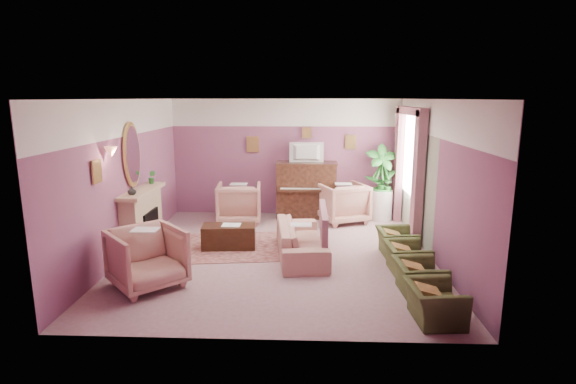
{
  "coord_description": "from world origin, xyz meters",
  "views": [
    {
      "loc": [
        0.48,
        -7.85,
        2.82
      ],
      "look_at": [
        0.15,
        0.4,
        1.08
      ],
      "focal_mm": 28.0,
      "sensor_mm": 36.0,
      "label": 1
    }
  ],
  "objects_px": {
    "floral_armchair_front": "(147,255)",
    "olive_chair_a": "(435,297)",
    "sofa": "(301,234)",
    "floral_armchair_left": "(239,201)",
    "side_table": "(381,205)",
    "coffee_table": "(229,236)",
    "piano": "(306,190)",
    "olive_chair_c": "(407,253)",
    "floral_armchair_right": "(343,201)",
    "television": "(307,151)",
    "olive_chair_b": "(419,273)",
    "olive_chair_d": "(397,238)"
  },
  "relations": [
    {
      "from": "television",
      "to": "floral_armchair_right",
      "type": "xyz_separation_m",
      "value": [
        0.85,
        -0.39,
        -1.09
      ]
    },
    {
      "from": "coffee_table",
      "to": "side_table",
      "type": "relative_size",
      "value": 1.43
    },
    {
      "from": "side_table",
      "to": "olive_chair_b",
      "type": "bearing_deg",
      "value": -91.58
    },
    {
      "from": "floral_armchair_front",
      "to": "olive_chair_a",
      "type": "relative_size",
      "value": 1.34
    },
    {
      "from": "television",
      "to": "floral_armchair_right",
      "type": "relative_size",
      "value": 0.79
    },
    {
      "from": "coffee_table",
      "to": "olive_chair_d",
      "type": "xyz_separation_m",
      "value": [
        3.12,
        -0.29,
        0.1
      ]
    },
    {
      "from": "floral_armchair_right",
      "to": "floral_armchair_front",
      "type": "relative_size",
      "value": 1.0
    },
    {
      "from": "floral_armchair_left",
      "to": "olive_chair_d",
      "type": "bearing_deg",
      "value": -33.45
    },
    {
      "from": "floral_armchair_left",
      "to": "side_table",
      "type": "xyz_separation_m",
      "value": [
        3.3,
        0.37,
        -0.16
      ]
    },
    {
      "from": "television",
      "to": "olive_chair_c",
      "type": "distance_m",
      "value": 4.02
    },
    {
      "from": "olive_chair_c",
      "to": "side_table",
      "type": "xyz_separation_m",
      "value": [
        0.11,
        3.3,
        0.02
      ]
    },
    {
      "from": "floral_armchair_left",
      "to": "floral_armchair_right",
      "type": "bearing_deg",
      "value": 2.82
    },
    {
      "from": "floral_armchair_left",
      "to": "floral_armchair_front",
      "type": "xyz_separation_m",
      "value": [
        -0.86,
        -3.65,
        0.0
      ]
    },
    {
      "from": "olive_chair_a",
      "to": "olive_chair_c",
      "type": "relative_size",
      "value": 1.0
    },
    {
      "from": "coffee_table",
      "to": "floral_armchair_left",
      "type": "relative_size",
      "value": 0.99
    },
    {
      "from": "piano",
      "to": "olive_chair_c",
      "type": "bearing_deg",
      "value": -64.69
    },
    {
      "from": "side_table",
      "to": "television",
      "type": "bearing_deg",
      "value": 175.48
    },
    {
      "from": "olive_chair_a",
      "to": "coffee_table",
      "type": "bearing_deg",
      "value": 138.56
    },
    {
      "from": "side_table",
      "to": "coffee_table",
      "type": "bearing_deg",
      "value": -146.0
    },
    {
      "from": "television",
      "to": "floral_armchair_front",
      "type": "relative_size",
      "value": 0.79
    },
    {
      "from": "sofa",
      "to": "side_table",
      "type": "distance_m",
      "value": 3.16
    },
    {
      "from": "piano",
      "to": "olive_chair_a",
      "type": "relative_size",
      "value": 1.85
    },
    {
      "from": "floral_armchair_left",
      "to": "floral_armchair_right",
      "type": "distance_m",
      "value": 2.39
    },
    {
      "from": "floral_armchair_front",
      "to": "side_table",
      "type": "height_order",
      "value": "floral_armchair_front"
    },
    {
      "from": "piano",
      "to": "coffee_table",
      "type": "distance_m",
      "value": 2.82
    },
    {
      "from": "sofa",
      "to": "olive_chair_a",
      "type": "relative_size",
      "value": 2.7
    },
    {
      "from": "piano",
      "to": "side_table",
      "type": "height_order",
      "value": "piano"
    },
    {
      "from": "floral_armchair_left",
      "to": "olive_chair_b",
      "type": "bearing_deg",
      "value": -49.6
    },
    {
      "from": "floral_armchair_left",
      "to": "side_table",
      "type": "distance_m",
      "value": 3.33
    },
    {
      "from": "television",
      "to": "floral_armchair_front",
      "type": "xyz_separation_m",
      "value": [
        -2.4,
        -4.16,
        -1.09
      ]
    },
    {
      "from": "coffee_table",
      "to": "sofa",
      "type": "relative_size",
      "value": 0.49
    },
    {
      "from": "sofa",
      "to": "olive_chair_a",
      "type": "xyz_separation_m",
      "value": [
        1.74,
        -2.38,
        -0.09
      ]
    },
    {
      "from": "sofa",
      "to": "floral_armchair_left",
      "type": "height_order",
      "value": "floral_armchair_left"
    },
    {
      "from": "piano",
      "to": "olive_chair_c",
      "type": "relative_size",
      "value": 1.85
    },
    {
      "from": "floral_armchair_right",
      "to": "olive_chair_b",
      "type": "height_order",
      "value": "floral_armchair_right"
    },
    {
      "from": "olive_chair_b",
      "to": "coffee_table",
      "type": "bearing_deg",
      "value": 148.2
    },
    {
      "from": "television",
      "to": "floral_armchair_left",
      "type": "relative_size",
      "value": 0.79
    },
    {
      "from": "floral_armchair_front",
      "to": "olive_chair_a",
      "type": "distance_m",
      "value": 4.15
    },
    {
      "from": "piano",
      "to": "coffee_table",
      "type": "xyz_separation_m",
      "value": [
        -1.47,
        -2.37,
        -0.43
      ]
    },
    {
      "from": "floral_armchair_front",
      "to": "olive_chair_b",
      "type": "bearing_deg",
      "value": -1.35
    },
    {
      "from": "coffee_table",
      "to": "olive_chair_c",
      "type": "relative_size",
      "value": 1.32
    },
    {
      "from": "floral_armchair_front",
      "to": "piano",
      "type": "bearing_deg",
      "value": 60.34
    },
    {
      "from": "coffee_table",
      "to": "olive_chair_d",
      "type": "bearing_deg",
      "value": -5.4
    },
    {
      "from": "piano",
      "to": "coffee_table",
      "type": "height_order",
      "value": "piano"
    },
    {
      "from": "olive_chair_b",
      "to": "floral_armchair_left",
      "type": "bearing_deg",
      "value": 130.4
    },
    {
      "from": "floral_armchair_front",
      "to": "olive_chair_a",
      "type": "height_order",
      "value": "floral_armchair_front"
    },
    {
      "from": "coffee_table",
      "to": "floral_armchair_right",
      "type": "distance_m",
      "value": 3.03
    },
    {
      "from": "floral_armchair_front",
      "to": "olive_chair_a",
      "type": "bearing_deg",
      "value": -12.74
    },
    {
      "from": "olive_chair_a",
      "to": "sofa",
      "type": "bearing_deg",
      "value": 126.19
    },
    {
      "from": "olive_chair_b",
      "to": "side_table",
      "type": "relative_size",
      "value": 1.08
    }
  ]
}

